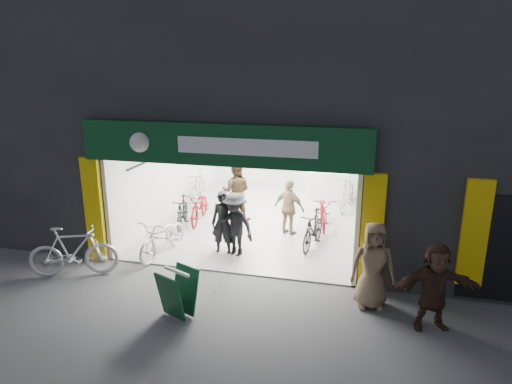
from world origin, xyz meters
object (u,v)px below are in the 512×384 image
at_px(parked_bike, 73,251).
at_px(sandwich_board, 178,292).
at_px(bike_right_front, 313,229).
at_px(bike_left_front, 163,236).
at_px(pedestrian_near, 373,265).

bearing_deg(parked_bike, sandwich_board, -130.87).
distance_m(bike_right_front, parked_bike, 5.90).
height_order(bike_left_front, sandwich_board, bike_left_front).
height_order(bike_right_front, sandwich_board, bike_right_front).
xyz_separation_m(bike_left_front, parked_bike, (-1.49, -1.54, 0.09)).
xyz_separation_m(bike_left_front, sandwich_board, (1.50, -2.59, 0.01)).
bearing_deg(sandwich_board, bike_left_front, 143.79).
distance_m(parked_bike, pedestrian_near, 6.60).
height_order(parked_bike, pedestrian_near, pedestrian_near).
distance_m(pedestrian_near, sandwich_board, 3.84).
bearing_deg(bike_right_front, pedestrian_near, -51.23).
height_order(bike_left_front, pedestrian_near, pedestrian_near).
bearing_deg(pedestrian_near, bike_left_front, 156.42).
relative_size(bike_right_front, pedestrian_near, 0.93).
height_order(bike_right_front, pedestrian_near, pedestrian_near).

